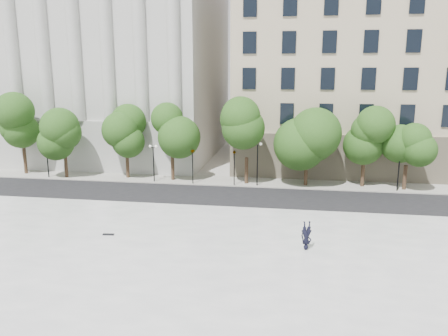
{
  "coord_description": "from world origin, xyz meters",
  "views": [
    {
      "loc": [
        8.53,
        -20.32,
        11.36
      ],
      "look_at": [
        3.82,
        10.0,
        4.6
      ],
      "focal_mm": 35.0,
      "sensor_mm": 36.0,
      "label": 1
    }
  ],
  "objects": [
    {
      "name": "lamp_posts",
      "position": [
        0.61,
        22.6,
        2.91
      ],
      "size": [
        37.29,
        0.28,
        4.51
      ],
      "color": "black",
      "rests_on": "ground"
    },
    {
      "name": "skateboard",
      "position": [
        -3.63,
        6.32,
        0.49
      ],
      "size": [
        0.79,
        0.27,
        0.08
      ],
      "primitive_type": "cube",
      "rotation": [
        0.0,
        0.0,
        0.09
      ],
      "color": "black",
      "rests_on": "plaza"
    },
    {
      "name": "far_sidewalk",
      "position": [
        0.0,
        24.0,
        0.06
      ],
      "size": [
        60.0,
        4.0,
        0.12
      ],
      "primitive_type": "cube",
      "color": "#B4B0A6",
      "rests_on": "ground"
    },
    {
      "name": "plaza",
      "position": [
        0.0,
        3.0,
        0.23
      ],
      "size": [
        44.0,
        22.0,
        0.45
      ],
      "primitive_type": "cube",
      "color": "white",
      "rests_on": "ground"
    },
    {
      "name": "street_trees",
      "position": [
        0.47,
        23.51,
        5.03
      ],
      "size": [
        44.2,
        4.5,
        7.53
      ],
      "color": "#382619",
      "rests_on": "ground"
    },
    {
      "name": "building_west",
      "position": [
        -17.0,
        38.57,
        12.89
      ],
      "size": [
        31.5,
        27.65,
        25.6
      ],
      "color": "#B9B9B4",
      "rests_on": "ground"
    },
    {
      "name": "ground",
      "position": [
        0.0,
        0.0,
        0.0
      ],
      "size": [
        160.0,
        160.0,
        0.0
      ],
      "primitive_type": "plane",
      "color": "#B9B6AE",
      "rests_on": "ground"
    },
    {
      "name": "person_lying",
      "position": [
        9.69,
        5.88,
        0.7
      ],
      "size": [
        1.07,
        1.95,
        0.5
      ],
      "primitive_type": "imported",
      "rotation": [
        -1.54,
        0.0,
        0.23
      ],
      "color": "black",
      "rests_on": "plaza"
    },
    {
      "name": "building_east",
      "position": [
        20.0,
        38.91,
        11.14
      ],
      "size": [
        36.0,
        26.15,
        23.0
      ],
      "color": "#B5A88A",
      "rests_on": "ground"
    },
    {
      "name": "street",
      "position": [
        0.0,
        18.0,
        0.01
      ],
      "size": [
        60.0,
        8.0,
        0.02
      ],
      "primitive_type": "cube",
      "color": "black",
      "rests_on": "ground"
    },
    {
      "name": "traffic_light_east",
      "position": [
        2.95,
        22.3,
        3.62
      ],
      "size": [
        0.48,
        1.6,
        4.13
      ],
      "color": "black",
      "rests_on": "ground"
    },
    {
      "name": "traffic_light_west",
      "position": [
        -1.34,
        22.3,
        3.68
      ],
      "size": [
        0.61,
        1.74,
        4.18
      ],
      "color": "black",
      "rests_on": "ground"
    }
  ]
}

